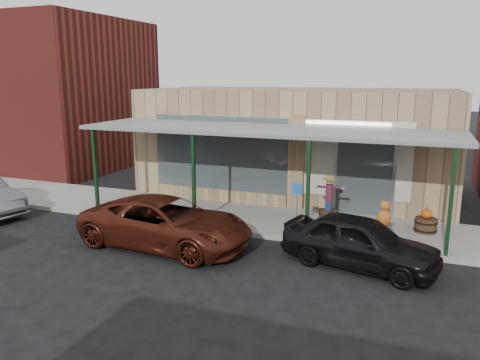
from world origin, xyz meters
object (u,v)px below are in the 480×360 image
at_px(car_maroon, 166,223).
at_px(handicap_sign, 297,202).
at_px(barrel_scarecrow, 329,206).
at_px(barrel_pumpkin, 426,223).
at_px(parked_sedan, 360,241).

bearing_deg(car_maroon, handicap_sign, -55.50).
distance_m(barrel_scarecrow, car_maroon, 5.20).
relative_size(barrel_pumpkin, car_maroon, 0.16).
distance_m(barrel_pumpkin, handicap_sign, 3.96).
distance_m(handicap_sign, parked_sedan, 2.52).
bearing_deg(parked_sedan, handicap_sign, 67.21).
bearing_deg(barrel_pumpkin, barrel_scarecrow, -177.78).
bearing_deg(parked_sedan, barrel_pumpkin, -14.10).
height_order(barrel_pumpkin, handicap_sign, handicap_sign).
bearing_deg(barrel_pumpkin, car_maroon, -152.85).
height_order(barrel_scarecrow, barrel_pumpkin, barrel_scarecrow).
relative_size(barrel_scarecrow, parked_sedan, 0.37).
bearing_deg(parked_sedan, car_maroon, 108.34).
distance_m(parked_sedan, car_maroon, 5.30).
height_order(parked_sedan, car_maroon, parked_sedan).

